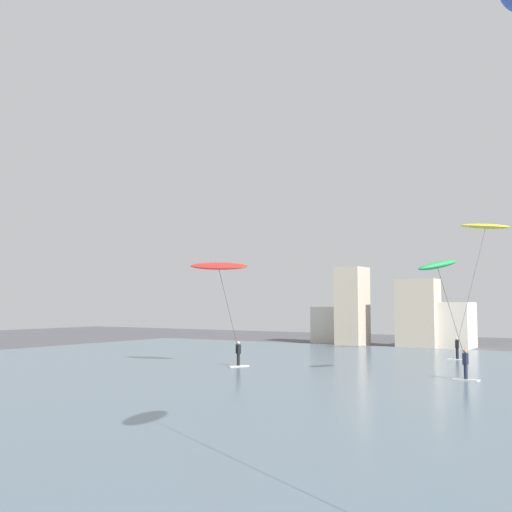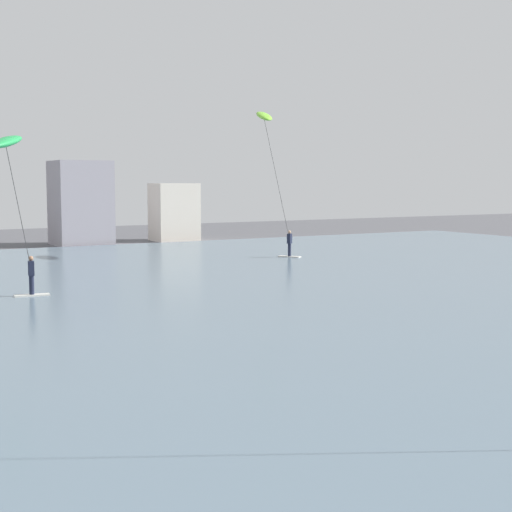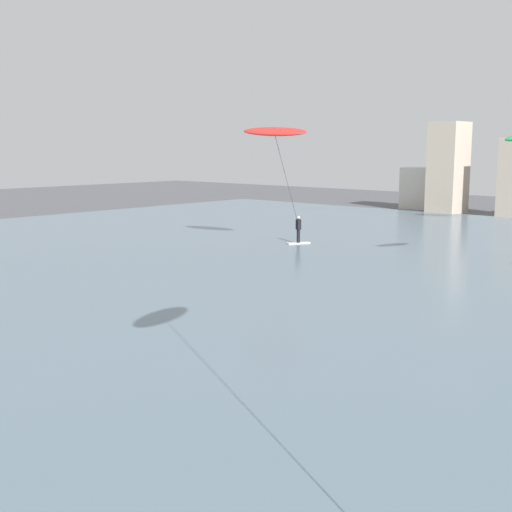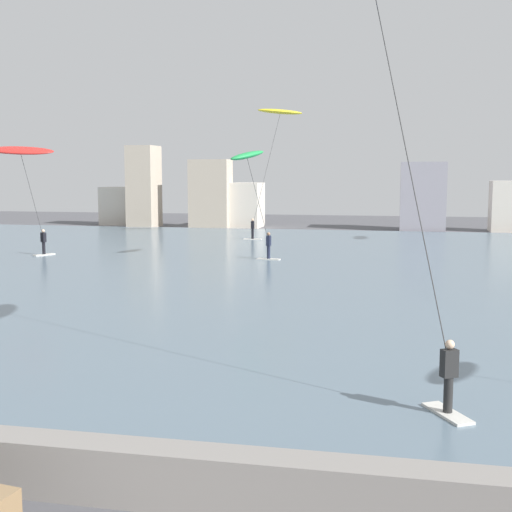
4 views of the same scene
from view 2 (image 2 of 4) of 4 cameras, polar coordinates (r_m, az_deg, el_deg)
The scene contains 3 objects.
water_bay at distance 29.73m, azimuth -12.05°, elevation -3.70°, with size 84.00×52.00×0.10m, color slate.
kitesurfer_green at distance 31.24m, azimuth -17.94°, elevation 6.64°, with size 2.87×2.63×6.63m.
kitesurfer_lime at distance 48.38m, azimuth 0.83°, elevation 9.36°, with size 2.16×4.28×9.33m.
Camera 2 is at (-9.08, 2.47, 4.82)m, focal length 53.49 mm.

